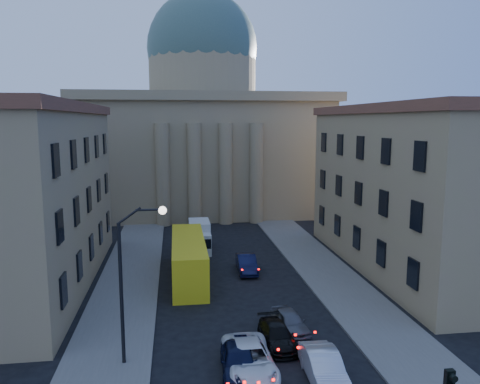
# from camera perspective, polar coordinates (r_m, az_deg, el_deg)

# --- Properties ---
(sidewalk_left) EXTENTS (5.00, 60.00, 0.15)m
(sidewalk_left) POSITION_cam_1_polar(r_m,az_deg,el_deg) (37.31, -13.93, -12.33)
(sidewalk_left) COLOR #5F5C57
(sidewalk_left) RESTS_ON ground
(sidewalk_right) EXTENTS (5.00, 60.00, 0.15)m
(sidewalk_right) POSITION_cam_1_polar(r_m,az_deg,el_deg) (39.32, 12.06, -11.16)
(sidewalk_right) COLOR #5F5C57
(sidewalk_right) RESTS_ON ground
(church) EXTENTS (68.02, 28.76, 36.60)m
(church) POSITION_cam_1_polar(r_m,az_deg,el_deg) (72.28, -4.48, 7.55)
(church) COLOR #8E7E57
(church) RESTS_ON ground
(building_left) EXTENTS (11.60, 26.60, 14.70)m
(building_left) POSITION_cam_1_polar(r_m,az_deg,el_deg) (41.04, -25.62, -0.40)
(building_left) COLOR #987B59
(building_left) RESTS_ON ground
(building_right) EXTENTS (11.60, 26.60, 14.70)m
(building_right) POSITION_cam_1_polar(r_m,az_deg,el_deg) (44.64, 20.89, 0.56)
(building_right) COLOR #987B59
(building_right) RESTS_ON ground
(street_lamp) EXTENTS (2.62, 0.44, 8.83)m
(street_lamp) POSITION_cam_1_polar(r_m,az_deg,el_deg) (26.05, -13.19, -9.48)
(street_lamp) COLOR black
(street_lamp) RESTS_ON ground
(car_left_near) EXTENTS (2.15, 4.76, 1.59)m
(car_left_near) POSITION_cam_1_polar(r_m,az_deg,el_deg) (26.23, -0.17, -19.80)
(car_left_near) COLOR black
(car_left_near) RESTS_ON ground
(car_right_near) EXTENTS (1.80, 4.78, 1.56)m
(car_right_near) POSITION_cam_1_polar(r_m,az_deg,el_deg) (25.94, 10.19, -20.33)
(car_right_near) COLOR #B6B9BF
(car_right_near) RESTS_ON ground
(car_left_mid) EXTENTS (2.60, 5.51, 1.52)m
(car_left_mid) POSITION_cam_1_polar(r_m,az_deg,el_deg) (26.37, 1.14, -19.72)
(car_left_mid) COLOR white
(car_left_mid) RESTS_ON ground
(car_right_mid) EXTENTS (1.99, 4.39, 1.25)m
(car_right_mid) POSITION_cam_1_polar(r_m,az_deg,el_deg) (29.26, 4.59, -17.02)
(car_right_mid) COLOR black
(car_right_mid) RESTS_ON ground
(car_right_far) EXTENTS (2.15, 4.20, 1.37)m
(car_right_far) POSITION_cam_1_polar(r_m,az_deg,el_deg) (30.96, 6.09, -15.42)
(car_right_far) COLOR #55545A
(car_right_far) RESTS_ON ground
(car_right_distant) EXTENTS (1.77, 4.66, 1.52)m
(car_right_distant) POSITION_cam_1_polar(r_m,az_deg,el_deg) (41.91, 0.82, -8.72)
(car_right_distant) COLOR black
(car_right_distant) RESTS_ON ground
(city_bus) EXTENTS (2.81, 11.99, 3.38)m
(city_bus) POSITION_cam_1_polar(r_m,az_deg,el_deg) (40.30, -6.29, -7.92)
(city_bus) COLOR yellow
(city_bus) RESTS_ON ground
(box_truck) EXTENTS (2.13, 5.31, 2.92)m
(box_truck) POSITION_cam_1_polar(r_m,az_deg,el_deg) (48.75, -4.93, -5.48)
(box_truck) COLOR silver
(box_truck) RESTS_ON ground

